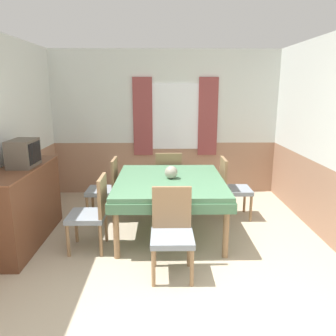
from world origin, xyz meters
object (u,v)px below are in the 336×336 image
at_px(chair_head_near, 172,229).
at_px(chair_left_far, 106,187).
at_px(dining_table, 170,186).
at_px(chair_right_far, 231,186).
at_px(chair_left_near, 92,211).
at_px(sideboard, 23,205).
at_px(tv, 23,153).
at_px(vase, 171,172).
at_px(chair_head_window, 169,177).

xyz_separation_m(chair_head_near, chair_left_far, (-0.94, 1.55, 0.00)).
relative_size(dining_table, chair_head_near, 1.82).
xyz_separation_m(chair_right_far, chair_left_far, (-1.88, 0.00, 0.00)).
xyz_separation_m(dining_table, chair_left_near, (-0.94, -0.50, -0.16)).
bearing_deg(sideboard, chair_right_far, 16.17).
bearing_deg(chair_left_far, tv, 130.52).
bearing_deg(chair_head_near, vase, -90.90).
xyz_separation_m(dining_table, tv, (-1.81, -0.24, 0.50)).
xyz_separation_m(chair_right_far, chair_head_window, (-0.94, 0.55, 0.00)).
bearing_deg(tv, dining_table, 7.44).
height_order(chair_left_far, chair_head_window, same).
bearing_deg(chair_left_far, sideboard, 131.78).
bearing_deg(chair_left_near, chair_left_far, 0.00).
xyz_separation_m(sideboard, tv, (0.04, 0.07, 0.65)).
bearing_deg(chair_head_window, vase, -89.07).
xyz_separation_m(chair_head_window, sideboard, (-1.85, -1.35, 0.01)).
distance_m(chair_left_far, vase, 1.13).
relative_size(chair_right_far, vase, 5.28).
distance_m(dining_table, chair_left_near, 1.08).
bearing_deg(chair_left_far, vase, -116.96).
bearing_deg(chair_left_near, chair_right_far, -61.83).
bearing_deg(chair_left_near, dining_table, -61.83).
height_order(chair_right_far, sideboard, sideboard).
height_order(chair_left_far, vase, vase).
height_order(dining_table, vase, vase).
height_order(chair_left_near, vase, vase).
bearing_deg(chair_left_near, vase, -61.47).
xyz_separation_m(chair_left_far, chair_head_window, (0.94, 0.55, 0.00)).
relative_size(chair_left_near, sideboard, 0.59).
height_order(dining_table, chair_right_far, chair_right_far).
bearing_deg(vase, chair_head_near, -90.90).
relative_size(dining_table, vase, 9.58).
bearing_deg(vase, chair_head_window, 90.93).
bearing_deg(chair_right_far, dining_table, -61.83).
distance_m(chair_right_far, vase, 1.10).
distance_m(chair_left_near, sideboard, 0.93).
height_order(sideboard, vase, sideboard).
relative_size(dining_table, tv, 3.87).
height_order(chair_head_window, tv, tv).
height_order(chair_head_near, chair_head_window, same).
height_order(chair_head_window, chair_left_near, same).
xyz_separation_m(chair_head_near, chair_left_near, (-0.94, 0.55, 0.00)).
relative_size(chair_left_far, vase, 5.28).
distance_m(dining_table, chair_right_far, 1.08).
xyz_separation_m(chair_right_far, chair_head_near, (-0.94, -1.55, 0.00)).
bearing_deg(chair_head_near, chair_head_window, -90.00).
xyz_separation_m(chair_right_far, chair_left_near, (-1.88, -1.01, 0.00)).
distance_m(dining_table, tv, 1.89).
bearing_deg(chair_right_far, tv, -74.93).
bearing_deg(chair_right_far, sideboard, -73.83).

